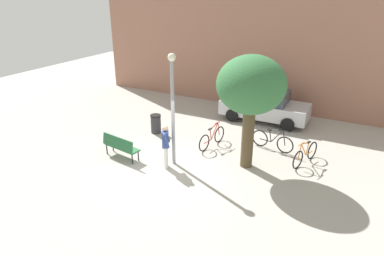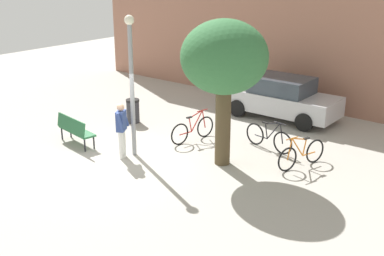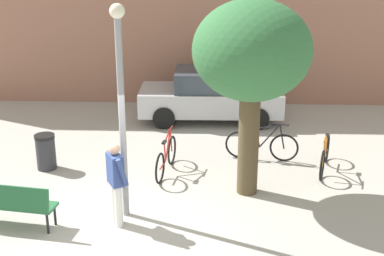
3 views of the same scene
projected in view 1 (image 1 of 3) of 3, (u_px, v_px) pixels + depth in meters
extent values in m
plane|color=#A8A399|center=(169.00, 170.00, 12.66)|extent=(36.00, 36.00, 0.00)
cube|color=#9E6B56|center=(256.00, 40.00, 18.82)|extent=(18.45, 2.00, 7.00)
cylinder|color=gray|center=(173.00, 115.00, 12.38)|extent=(0.13, 0.13, 3.89)
sphere|color=#F2EACC|center=(172.00, 57.00, 11.59)|extent=(0.28, 0.28, 0.28)
cylinder|color=white|center=(166.00, 156.00, 12.78)|extent=(0.14, 0.14, 0.85)
cylinder|color=white|center=(166.00, 158.00, 12.60)|extent=(0.14, 0.14, 0.85)
cube|color=#334784|center=(165.00, 139.00, 12.41)|extent=(0.39, 0.46, 0.60)
sphere|color=tan|center=(165.00, 128.00, 12.26)|extent=(0.22, 0.22, 0.22)
cylinder|color=#334784|center=(167.00, 135.00, 12.64)|extent=(0.24, 0.19, 0.55)
cylinder|color=#334784|center=(166.00, 141.00, 12.17)|extent=(0.24, 0.19, 0.55)
cube|color=#236038|center=(122.00, 147.00, 13.41)|extent=(1.65, 0.68, 0.06)
cube|color=#236038|center=(118.00, 143.00, 13.17)|extent=(1.60, 0.37, 0.44)
cylinder|color=black|center=(113.00, 146.00, 14.02)|extent=(0.05, 0.05, 0.42)
cylinder|color=black|center=(138.00, 156.00, 13.22)|extent=(0.05, 0.05, 0.42)
cylinder|color=black|center=(107.00, 149.00, 13.78)|extent=(0.05, 0.05, 0.42)
cylinder|color=black|center=(132.00, 159.00, 12.98)|extent=(0.05, 0.05, 0.42)
cylinder|color=#4D3F28|center=(248.00, 138.00, 12.52)|extent=(0.44, 0.44, 2.28)
ellipsoid|color=#326B3B|center=(251.00, 85.00, 11.77)|extent=(2.40, 2.40, 2.04)
torus|color=black|center=(298.00, 160.00, 12.62)|extent=(0.25, 0.69, 0.71)
torus|color=black|center=(312.00, 150.00, 13.34)|extent=(0.25, 0.69, 0.71)
cylinder|color=orange|center=(304.00, 150.00, 12.75)|extent=(0.18, 0.49, 0.64)
cylinder|color=orange|center=(305.00, 143.00, 12.69)|extent=(0.20, 0.57, 0.18)
cylinder|color=orange|center=(307.00, 149.00, 12.97)|extent=(0.07, 0.14, 0.48)
cylinder|color=orange|center=(309.00, 153.00, 13.19)|extent=(0.18, 0.49, 0.04)
cylinder|color=orange|center=(300.00, 152.00, 12.55)|extent=(0.08, 0.17, 0.63)
cube|color=black|center=(309.00, 142.00, 12.90)|extent=(0.13, 0.21, 0.04)
cylinder|color=orange|center=(302.00, 144.00, 12.48)|extent=(0.16, 0.43, 0.03)
torus|color=black|center=(219.00, 134.00, 14.77)|extent=(0.17, 0.71, 0.71)
torus|color=black|center=(204.00, 143.00, 13.96)|extent=(0.17, 0.71, 0.71)
cylinder|color=red|center=(215.00, 131.00, 14.39)|extent=(0.12, 0.50, 0.64)
cylinder|color=red|center=(214.00, 126.00, 14.27)|extent=(0.13, 0.58, 0.18)
cylinder|color=red|center=(211.00, 135.00, 14.21)|extent=(0.06, 0.14, 0.48)
cylinder|color=red|center=(208.00, 141.00, 14.16)|extent=(0.12, 0.50, 0.04)
cylinder|color=red|center=(219.00, 129.00, 14.61)|extent=(0.06, 0.17, 0.63)
cube|color=black|center=(210.00, 129.00, 14.07)|extent=(0.11, 0.21, 0.04)
cylinder|color=red|center=(218.00, 122.00, 14.45)|extent=(0.10, 0.44, 0.03)
torus|color=black|center=(285.00, 145.00, 13.80)|extent=(0.71, 0.16, 0.71)
torus|color=black|center=(260.00, 138.00, 14.41)|extent=(0.71, 0.16, 0.71)
cylinder|color=black|center=(277.00, 136.00, 13.89)|extent=(0.50, 0.11, 0.64)
cylinder|color=black|center=(276.00, 130.00, 13.83)|extent=(0.58, 0.13, 0.18)
cylinder|color=black|center=(270.00, 136.00, 14.08)|extent=(0.14, 0.06, 0.48)
cylinder|color=black|center=(265.00, 140.00, 14.28)|extent=(0.50, 0.11, 0.04)
cylinder|color=black|center=(284.00, 138.00, 13.72)|extent=(0.17, 0.06, 0.63)
cube|color=black|center=(270.00, 130.00, 14.01)|extent=(0.21, 0.11, 0.04)
cylinder|color=black|center=(283.00, 130.00, 13.64)|extent=(0.44, 0.10, 0.03)
cube|color=#B7B7BC|center=(264.00, 109.00, 17.03)|extent=(4.23, 1.77, 0.70)
cube|color=#333D47|center=(265.00, 96.00, 16.79)|extent=(2.13, 1.60, 0.60)
cylinder|color=black|center=(295.00, 114.00, 17.24)|extent=(0.64, 0.23, 0.64)
cylinder|color=black|center=(288.00, 124.00, 15.92)|extent=(0.64, 0.23, 0.64)
cylinder|color=black|center=(243.00, 106.00, 18.38)|extent=(0.64, 0.23, 0.64)
cylinder|color=black|center=(233.00, 115.00, 17.06)|extent=(0.64, 0.23, 0.64)
cylinder|color=#2D2D33|center=(156.00, 125.00, 15.72)|extent=(0.46, 0.46, 0.78)
cylinder|color=black|center=(156.00, 116.00, 15.56)|extent=(0.48, 0.48, 0.08)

